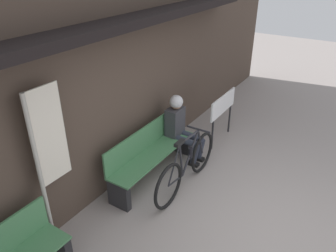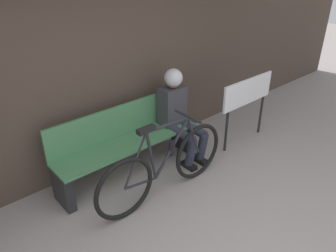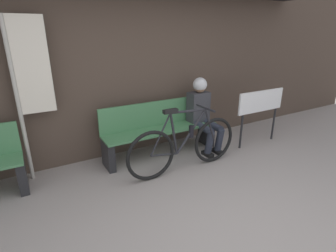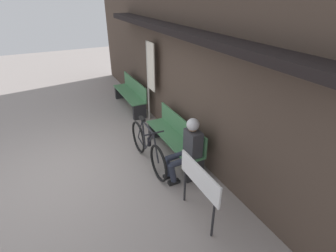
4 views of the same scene
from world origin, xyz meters
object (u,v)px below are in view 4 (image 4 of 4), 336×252
park_bench_near (175,138)px  banner_pole (150,73)px  bicycle (148,148)px  park_bench_far (131,94)px  signboard (199,180)px  person_seated (188,145)px

park_bench_near → banner_pole: 1.96m
bicycle → park_bench_far: bicycle is taller
park_bench_near → signboard: signboard is taller
signboard → banner_pole: bearing=168.9°
person_seated → banner_pole: banner_pole is taller
park_bench_near → bicycle: 0.64m
banner_pole → signboard: 3.52m
bicycle → banner_pole: (-1.77, 0.82, 0.95)m
bicycle → park_bench_far: size_ratio=0.95×
bicycle → banner_pole: 2.17m
park_bench_far → signboard: 4.56m
bicycle → park_bench_far: 2.96m
person_seated → signboard: bearing=-20.7°
park_bench_far → banner_pole: 1.46m
bicycle → person_seated: person_seated is taller
person_seated → park_bench_near: bearing=170.1°
park_bench_near → signboard: bearing=-16.2°
banner_pole → park_bench_far: bearing=-170.9°
park_bench_near → banner_pole: bearing=174.1°
person_seated → banner_pole: (-2.44, 0.30, 0.65)m
bicycle → park_bench_near: bearing=94.1°
bicycle → signboard: (1.63, 0.15, 0.33)m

